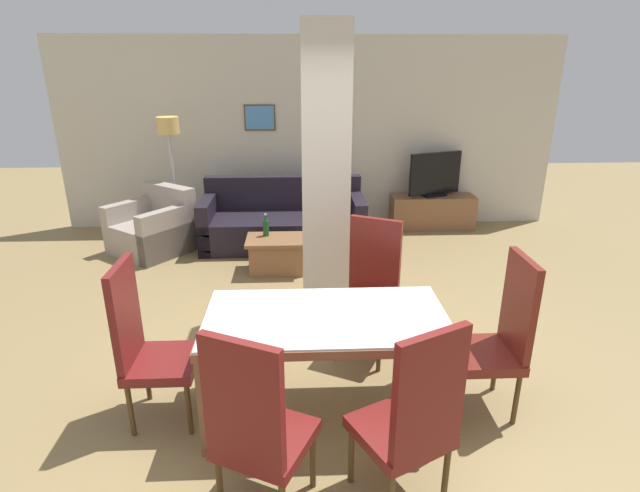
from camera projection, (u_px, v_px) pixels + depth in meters
The scene contains 16 objects.
ground_plane at pixel (326, 410), 3.58m from camera, with size 18.00×18.00×0.00m, color olive.
back_wall at pixel (309, 135), 7.23m from camera, with size 7.20×0.09×2.70m.
divider_pillar at pixel (326, 175), 4.68m from camera, with size 0.44×0.37×2.70m.
dining_table at pixel (326, 337), 3.37m from camera, with size 1.63×0.85×0.77m.
dining_chair_head_right at pixel (499, 334), 3.42m from camera, with size 0.46×0.46×1.16m.
dining_chair_head_left at pixel (146, 342), 3.32m from camera, with size 0.46×0.46×1.16m.
dining_chair_near_left at pixel (256, 426), 2.56m from camera, with size 0.61×0.61×1.16m.
dining_chair_near_right at pixel (413, 417), 2.62m from camera, with size 0.62×0.62×1.16m.
dining_chair_far_right at pixel (370, 286), 4.15m from camera, with size 0.62×0.62×1.16m.
sofa at pixel (283, 223), 6.75m from camera, with size 2.14×0.94×0.87m.
armchair at pixel (154, 230), 6.50m from camera, with size 1.19×1.19×0.83m.
coffee_table at pixel (277, 254), 5.89m from camera, with size 0.70×0.50×0.41m.
bottle at pixel (266, 227), 5.87m from camera, with size 0.07×0.07×0.27m.
tv_stand at pixel (432, 212), 7.43m from camera, with size 1.22×0.40×0.49m.
tv_screen at pixel (435, 175), 7.24m from camera, with size 0.81×0.34×0.64m.
floor_lamp at pixel (169, 138), 6.65m from camera, with size 0.29×0.29×1.67m.
Camera 1 is at (-0.17, -2.94, 2.35)m, focal length 28.00 mm.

